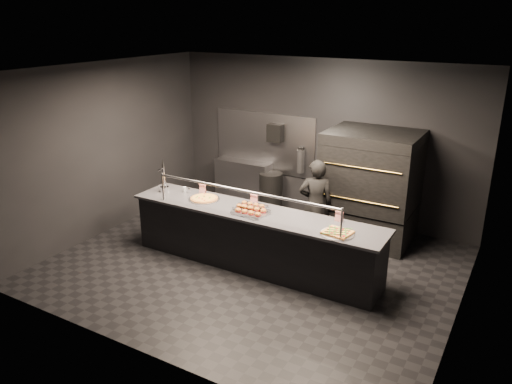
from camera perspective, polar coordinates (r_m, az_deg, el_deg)
room at (r=7.40m, az=-0.22°, el=2.09°), size 6.04×6.00×3.00m
service_counter at (r=7.73m, az=-0.24°, el=-5.34°), size 4.10×0.78×1.37m
pizza_oven at (r=8.73m, az=12.94°, el=0.69°), size 1.50×1.23×1.91m
prep_shelf at (r=10.35m, az=-1.44°, el=1.17°), size 1.20×0.35×0.90m
towel_dispenser at (r=9.78m, az=2.25°, el=6.76°), size 0.30×0.20×0.35m
fire_extinguisher at (r=9.67m, az=5.13°, el=3.55°), size 0.14×0.14×0.51m
beer_tap at (r=8.47m, az=-10.46°, el=1.11°), size 0.15×0.21×0.57m
round_pizza at (r=8.06m, az=-5.95°, el=-0.74°), size 0.51×0.51×0.03m
slider_tray_a at (r=7.64m, az=-0.63°, el=-1.70°), size 0.54×0.46×0.07m
slider_tray_b at (r=7.46m, az=-0.61°, el=-2.21°), size 0.57×0.48×0.08m
square_pizza at (r=6.87m, az=9.30°, el=-4.61°), size 0.46×0.46×0.05m
condiment_jar at (r=8.40m, az=-8.01°, el=0.23°), size 0.14×0.06×0.09m
tent_cards at (r=7.75m, az=0.68°, el=-1.00°), size 2.53×0.04×0.15m
trash_bin at (r=9.96m, az=1.70°, el=0.03°), size 0.46×0.46×0.77m
worker at (r=8.29m, az=6.80°, el=-1.42°), size 0.67×0.59×1.54m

